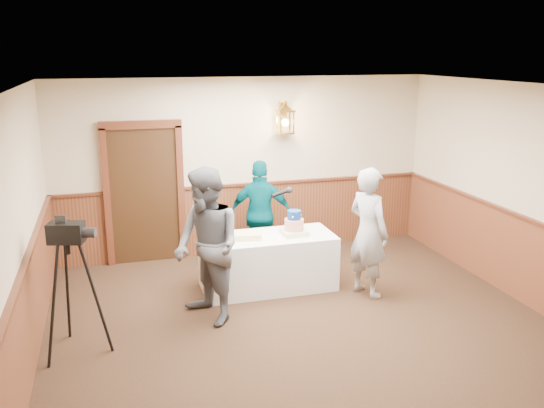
{
  "coord_description": "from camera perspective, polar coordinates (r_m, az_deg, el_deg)",
  "views": [
    {
      "loc": [
        -2.09,
        -5.25,
        3.18
      ],
      "look_at": [
        -0.08,
        1.7,
        1.25
      ],
      "focal_mm": 38.0,
      "sensor_mm": 36.0,
      "label": 1
    }
  ],
  "objects": [
    {
      "name": "ground",
      "position": [
        6.48,
        5.03,
        -14.49
      ],
      "size": [
        7.0,
        7.0,
        0.0
      ],
      "primitive_type": "plane",
      "color": "black",
      "rests_on": "ground"
    },
    {
      "name": "room_shell",
      "position": [
        6.28,
        3.4,
        -0.4
      ],
      "size": [
        6.02,
        7.02,
        2.81
      ],
      "color": "#C4B293",
      "rests_on": "ground"
    },
    {
      "name": "display_table",
      "position": [
        7.94,
        -0.4,
        -5.76
      ],
      "size": [
        1.8,
        0.8,
        0.75
      ],
      "primitive_type": "cube",
      "color": "silver",
      "rests_on": "ground"
    },
    {
      "name": "tiered_cake",
      "position": [
        7.84,
        2.2,
        -2.11
      ],
      "size": [
        0.34,
        0.34,
        0.34
      ],
      "rotation": [
        0.0,
        0.0,
        0.05
      ],
      "color": "beige",
      "rests_on": "display_table"
    },
    {
      "name": "sheet_cake_yellow",
      "position": [
        7.71,
        -2.57,
        -3.12
      ],
      "size": [
        0.43,
        0.36,
        0.08
      ],
      "primitive_type": "cube",
      "rotation": [
        0.0,
        0.0,
        -0.16
      ],
      "color": "#F1D290",
      "rests_on": "display_table"
    },
    {
      "name": "sheet_cake_green",
      "position": [
        7.75,
        -5.77,
        -3.13
      ],
      "size": [
        0.37,
        0.33,
        0.07
      ],
      "primitive_type": "cube",
      "rotation": [
        0.0,
        0.0,
        -0.32
      ],
      "color": "#B9F2AB",
      "rests_on": "display_table"
    },
    {
      "name": "interviewer",
      "position": [
        6.85,
        -6.42,
        -4.23
      ],
      "size": [
        1.64,
        1.11,
        1.89
      ],
      "rotation": [
        0.0,
        0.0,
        -1.2
      ],
      "color": "#53555C",
      "rests_on": "ground"
    },
    {
      "name": "baker",
      "position": [
        7.67,
        9.53,
        -2.78
      ],
      "size": [
        0.62,
        0.75,
        1.74
      ],
      "primitive_type": "imported",
      "rotation": [
        0.0,
        0.0,
        1.95
      ],
      "color": "#949599",
      "rests_on": "ground"
    },
    {
      "name": "assistant_p",
      "position": [
        8.61,
        -1.1,
        -1.01
      ],
      "size": [
        1.03,
        0.68,
        1.63
      ],
      "primitive_type": "imported",
      "rotation": [
        0.0,
        0.0,
        2.82
      ],
      "color": "#00464F",
      "rests_on": "ground"
    },
    {
      "name": "tv_camera_rig",
      "position": [
        6.56,
        -19.18,
        -8.55
      ],
      "size": [
        0.58,
        0.54,
        1.47
      ],
      "rotation": [
        0.0,
        0.0,
        -0.27
      ],
      "color": "black",
      "rests_on": "ground"
    }
  ]
}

